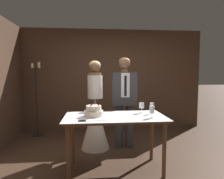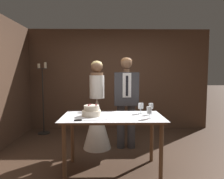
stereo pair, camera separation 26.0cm
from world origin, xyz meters
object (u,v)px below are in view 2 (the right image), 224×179
(cake_knife, at_px, (84,120))
(bride, at_px, (97,116))
(tiered_cake, at_px, (92,111))
(wine_glass_far, at_px, (151,106))
(wine_glass_near, at_px, (141,106))
(groom, at_px, (126,97))
(wine_glass_middle, at_px, (149,111))
(candle_stand, at_px, (43,101))
(cake_table, at_px, (113,123))

(cake_knife, bearing_deg, bride, 77.71)
(tiered_cake, bearing_deg, wine_glass_far, 6.00)
(tiered_cake, height_order, wine_glass_near, tiered_cake)
(wine_glass_far, xyz_separation_m, groom, (-0.31, 0.78, 0.06))
(wine_glass_middle, relative_size, groom, 0.10)
(tiered_cake, height_order, wine_glass_far, tiered_cake)
(wine_glass_middle, relative_size, bride, 0.10)
(wine_glass_near, relative_size, candle_stand, 0.10)
(cake_table, height_order, wine_glass_near, wine_glass_near)
(cake_knife, bearing_deg, cake_table, 28.59)
(cake_knife, height_order, wine_glass_far, wine_glass_far)
(cake_table, height_order, wine_glass_middle, wine_glass_middle)
(cake_table, relative_size, wine_glass_middle, 8.78)
(bride, bearing_deg, wine_glass_far, -41.72)
(cake_knife, height_order, wine_glass_middle, wine_glass_middle)
(bride, distance_m, groom, 0.67)
(cake_table, bearing_deg, wine_glass_far, 11.47)
(tiered_cake, distance_m, candle_stand, 2.25)
(wine_glass_near, bearing_deg, groom, 103.02)
(cake_table, relative_size, wine_glass_near, 9.00)
(wine_glass_middle, height_order, wine_glass_far, wine_glass_far)
(wine_glass_near, height_order, wine_glass_far, wine_glass_far)
(wine_glass_middle, xyz_separation_m, groom, (-0.23, 1.06, 0.07))
(cake_table, bearing_deg, tiered_cake, 175.33)
(candle_stand, bearing_deg, bride, -35.44)
(tiered_cake, xyz_separation_m, wine_glass_middle, (0.82, -0.19, 0.04))
(cake_table, bearing_deg, bride, 107.35)
(wine_glass_far, relative_size, candle_stand, 0.10)
(cake_table, relative_size, candle_stand, 0.87)
(cake_knife, relative_size, bride, 0.26)
(candle_stand, bearing_deg, wine_glass_middle, -43.44)
(cake_knife, distance_m, wine_glass_far, 1.06)
(cake_table, xyz_separation_m, wine_glass_near, (0.45, 0.19, 0.21))
(wine_glass_near, relative_size, bride, 0.10)
(tiered_cake, distance_m, bride, 0.91)
(tiered_cake, relative_size, wine_glass_middle, 1.66)
(wine_glass_middle, distance_m, groom, 1.09)
(wine_glass_near, bearing_deg, tiered_cake, -167.92)
(cake_table, distance_m, wine_glass_near, 0.53)
(bride, relative_size, groom, 0.97)
(wine_glass_near, xyz_separation_m, wine_glass_far, (0.15, -0.07, 0.01))
(cake_table, height_order, wine_glass_far, wine_glass_far)
(wine_glass_far, height_order, bride, bride)
(tiered_cake, height_order, groom, groom)
(tiered_cake, height_order, cake_knife, tiered_cake)
(cake_table, bearing_deg, wine_glass_near, 22.79)
(bride, xyz_separation_m, groom, (0.56, -0.00, 0.37))
(wine_glass_far, height_order, candle_stand, candle_stand)
(bride, height_order, groom, groom)
(wine_glass_far, relative_size, groom, 0.10)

